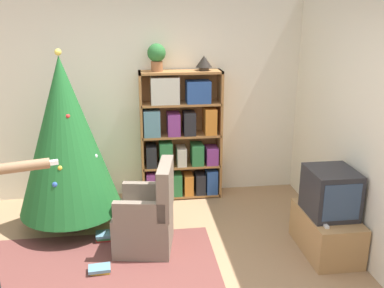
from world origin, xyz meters
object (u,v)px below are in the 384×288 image
Objects in this scene: table_lamp at (204,62)px; potted_plant at (157,55)px; armchair at (148,219)px; christmas_tree at (66,136)px; bookshelf at (180,138)px; television at (331,192)px.

potted_plant is at bearing 180.00° from table_lamp.
table_lamp is (0.77, 1.24, 1.42)m from armchair.
armchair is at bearing -34.85° from christmas_tree.
christmas_tree reaches higher than armchair.
bookshelf is 1.40m from armchair.
television is 2.51m from potted_plant.
bookshelf is 8.23× the size of table_lamp.
armchair is at bearing 170.14° from television.
table_lamp reaches higher than bookshelf.
television is (1.31, -1.54, -0.15)m from bookshelf.
bookshelf is at bearing 130.41° from television.
christmas_tree is 9.91× the size of table_lamp.
potted_plant is at bearing 177.82° from bookshelf.
christmas_tree reaches higher than table_lamp.
potted_plant is 1.64× the size of table_lamp.
bookshelf reaches higher than television.
table_lamp is at bearing 22.61° from christmas_tree.
table_lamp is (0.30, 0.01, 0.95)m from bookshelf.
bookshelf is 1.48m from christmas_tree.
bookshelf is at bearing 26.75° from christmas_tree.
armchair is at bearing -121.67° from table_lamp.
television is 0.25× the size of christmas_tree.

